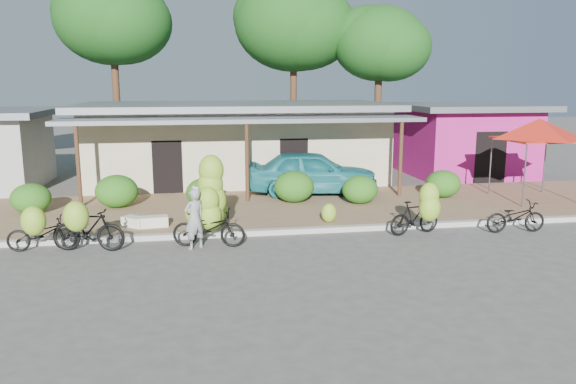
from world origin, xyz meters
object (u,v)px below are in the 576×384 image
vendor (194,219)px  bike_left (86,227)px  bike_far_left (40,231)px  teal_van (312,172)px  red_canopy (539,129)px  bike_far_right (516,217)px  sack_near (153,222)px  sack_far (135,222)px  tree_far_center (108,17)px  bike_right (420,212)px  bystander (206,190)px  tree_center_right (290,22)px  bike_center (210,210)px  tree_near_right (375,42)px

vendor → bike_left: bearing=-34.4°
bike_far_left → teal_van: (8.20, 5.68, 0.39)m
red_canopy → bike_far_right: size_ratio=2.00×
bike_far_right → sack_near: bike_far_right is taller
bike_left → sack_far: 2.25m
tree_far_center → bike_right: tree_far_center is taller
sack_near → bystander: bearing=26.1°
red_canopy → bike_far_right: bearing=-128.6°
teal_van → sack_near: bearing=133.7°
sack_near → tree_far_center: bearing=101.4°
bike_right → teal_van: 6.12m
tree_center_right → teal_van: (-0.80, -9.61, -6.38)m
tree_far_center → vendor: 16.92m
bike_right → sack_far: bearing=62.4°
red_canopy → sack_near: (-13.16, -1.77, -2.34)m
sack_far → teal_van: size_ratio=0.16×
bike_right → vendor: (-6.17, -0.17, 0.10)m
tree_center_right → bike_center: (-4.75, -15.24, -6.39)m
red_canopy → sack_near: size_ratio=4.12×
sack_near → bike_center: bearing=-45.1°
bike_far_right → teal_van: (-4.66, 5.93, 0.48)m
teal_van → bike_left: bearing=137.8°
tree_center_right → bike_far_left: 18.99m
tree_center_right → red_canopy: 14.46m
bystander → sack_near: bearing=33.1°
tree_far_center → bike_far_right: (12.87, -15.04, -6.87)m
sack_far → bike_left: bearing=-116.2°
bystander → bike_left: bearing=47.9°
tree_center_right → bike_far_left: (-9.00, -15.29, -6.77)m
bike_far_left → bike_right: bike_right is taller
tree_near_right → vendor: bearing=-123.9°
vendor → tree_far_center: bearing=-107.4°
tree_near_right → bike_far_right: (-0.13, -13.54, -5.76)m
tree_far_center → sack_far: tree_far_center is taller
tree_center_right → bystander: bearing=-110.5°
bike_far_left → bike_far_right: bike_far_left is taller
bike_center → bystander: bike_center is taller
teal_van → tree_far_center: bearing=49.9°
tree_center_right → bike_right: tree_center_right is taller
tree_far_center → vendor: (3.84, -15.14, -6.53)m
bike_far_left → vendor: vendor is taller
sack_near → teal_van: (5.56, 4.02, 0.67)m
vendor → sack_near: bearing=-90.9°
bike_center → sack_near: 2.36m
tree_near_right → bike_far_left: tree_near_right is taller
red_canopy → bike_left: bearing=-166.0°
tree_center_right → bike_left: bearing=-116.8°
teal_van → sack_far: bearing=130.6°
bike_far_left → teal_van: teal_van is taller
red_canopy → sack_far: (-13.68, -1.66, -2.35)m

